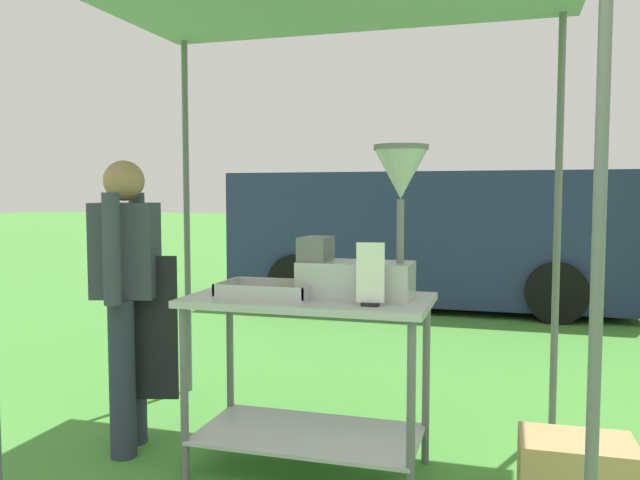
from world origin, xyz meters
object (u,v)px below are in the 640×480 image
at_px(vendor, 127,289).
at_px(van_navy, 430,236).
at_px(donut_cart, 309,349).
at_px(menu_sign, 370,278).
at_px(supply_crate, 577,471).
at_px(donut_tray, 270,292).
at_px(donut_fryer, 368,241).

xyz_separation_m(vendor, van_navy, (1.04, 5.35, -0.03)).
height_order(donut_cart, menu_sign, menu_sign).
height_order(donut_cart, supply_crate, donut_cart).
bearing_deg(supply_crate, donut_tray, -177.11).
bearing_deg(van_navy, supply_crate, -76.34).
relative_size(donut_tray, vendor, 0.30).
distance_m(donut_tray, supply_crate, 1.67).
distance_m(vendor, van_navy, 5.45).
height_order(donut_tray, donut_fryer, donut_fryer).
bearing_deg(vendor, donut_cart, 0.18).
distance_m(donut_cart, donut_tray, 0.35).
bearing_deg(donut_fryer, donut_cart, -172.35).
bearing_deg(donut_tray, donut_fryer, 10.47).
bearing_deg(vendor, menu_sign, -7.26).
relative_size(vendor, supply_crate, 3.10).
bearing_deg(donut_tray, van_navy, 88.05).
bearing_deg(donut_cart, van_navy, 90.08).
bearing_deg(donut_fryer, vendor, -178.16).
height_order(donut_fryer, supply_crate, donut_fryer).
relative_size(donut_fryer, van_navy, 0.15).
bearing_deg(menu_sign, van_navy, 93.74).
bearing_deg(vendor, supply_crate, 0.68).
height_order(donut_cart, donut_tray, donut_tray).
relative_size(menu_sign, van_navy, 0.06).
distance_m(donut_fryer, menu_sign, 0.28).
bearing_deg(vendor, donut_fryer, 1.84).
bearing_deg(van_navy, donut_cart, -89.92).
distance_m(supply_crate, van_navy, 5.52).
xyz_separation_m(donut_fryer, supply_crate, (0.99, -0.02, -1.05)).
bearing_deg(supply_crate, donut_cart, -178.92).
bearing_deg(menu_sign, donut_tray, 166.44).
relative_size(donut_cart, supply_crate, 2.35).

